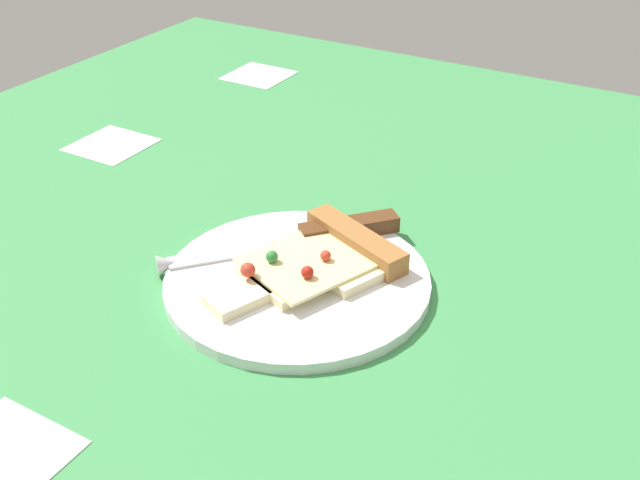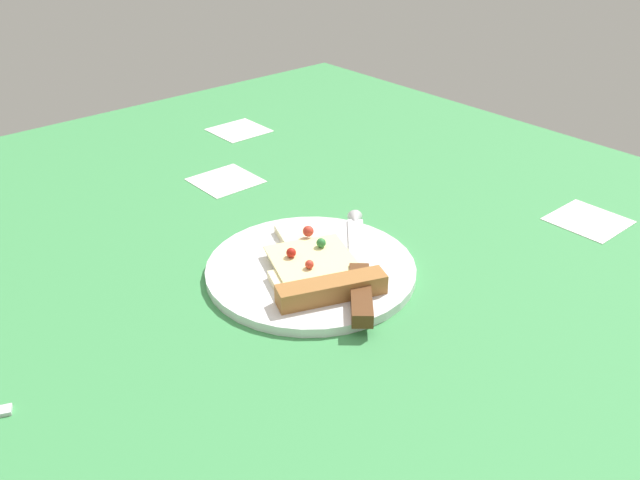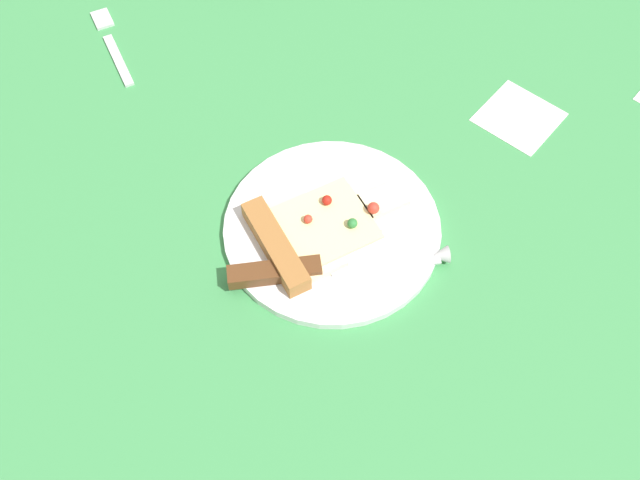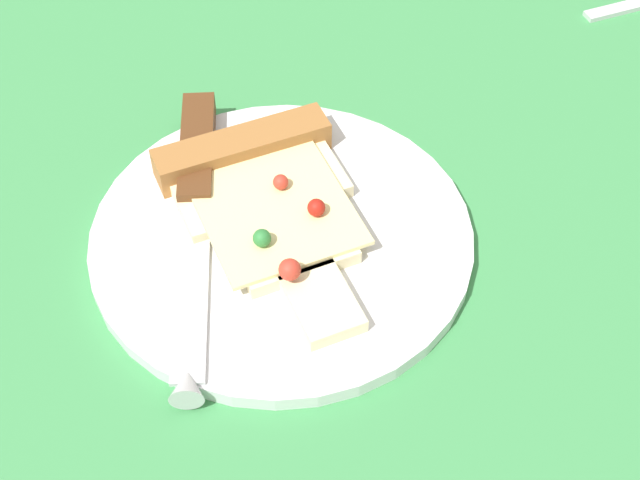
% 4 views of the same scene
% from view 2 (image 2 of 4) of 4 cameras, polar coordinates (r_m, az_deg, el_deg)
% --- Properties ---
extents(ground_plane, '(1.36, 1.36, 0.03)m').
position_cam_2_polar(ground_plane, '(0.77, -4.21, -4.30)').
color(ground_plane, '#3D8C4C').
rests_on(ground_plane, ground).
extents(plate, '(0.24, 0.24, 0.01)m').
position_cam_2_polar(plate, '(0.77, -0.79, -2.54)').
color(plate, silver).
rests_on(plate, ground_plane).
extents(pizza_slice, '(0.19, 0.14, 0.03)m').
position_cam_2_polar(pizza_slice, '(0.74, -0.17, -2.65)').
color(pizza_slice, beige).
rests_on(pizza_slice, plate).
extents(knife, '(0.19, 0.18, 0.02)m').
position_cam_2_polar(knife, '(0.74, 3.39, -2.82)').
color(knife, silver).
rests_on(knife, plate).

